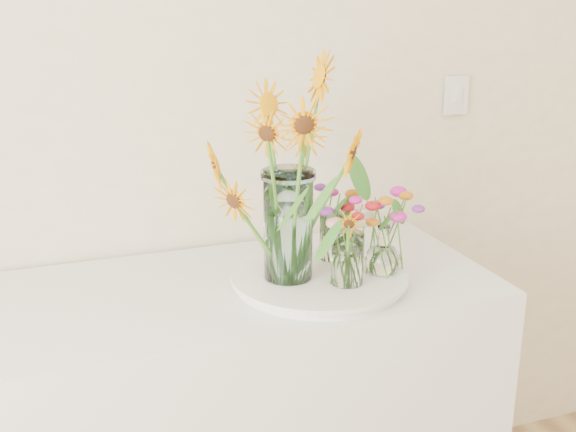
% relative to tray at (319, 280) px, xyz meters
% --- Properties ---
extents(tray, '(0.43, 0.43, 0.02)m').
position_rel_tray_xyz_m(tray, '(0.00, 0.00, 0.00)').
color(tray, white).
rests_on(tray, counter).
extents(mason_jar, '(0.15, 0.15, 0.28)m').
position_rel_tray_xyz_m(mason_jar, '(-0.08, 0.00, 0.15)').
color(mason_jar, '#A5CBCE').
rests_on(mason_jar, tray).
extents(sunflower_bouquet, '(1.00, 1.00, 0.55)m').
position_rel_tray_xyz_m(sunflower_bouquet, '(-0.08, 0.00, 0.29)').
color(sunflower_bouquet, orange).
rests_on(sunflower_bouquet, tray).
extents(small_vase_a, '(0.10, 0.10, 0.14)m').
position_rel_tray_xyz_m(small_vase_a, '(0.04, -0.08, 0.08)').
color(small_vase_a, white).
rests_on(small_vase_a, tray).
extents(wildflower_posy_a, '(0.17, 0.17, 0.23)m').
position_rel_tray_xyz_m(wildflower_posy_a, '(0.04, -0.08, 0.13)').
color(wildflower_posy_a, orange).
rests_on(wildflower_posy_a, tray).
extents(small_vase_b, '(0.12, 0.12, 0.13)m').
position_rel_tray_xyz_m(small_vase_b, '(0.15, -0.05, 0.08)').
color(small_vase_b, white).
rests_on(small_vase_b, tray).
extents(wildflower_posy_b, '(0.22, 0.22, 0.22)m').
position_rel_tray_xyz_m(wildflower_posy_b, '(0.15, -0.05, 0.12)').
color(wildflower_posy_b, orange).
rests_on(wildflower_posy_b, tray).
extents(small_vase_c, '(0.10, 0.10, 0.13)m').
position_rel_tray_xyz_m(small_vase_c, '(0.08, 0.09, 0.08)').
color(small_vase_c, white).
rests_on(small_vase_c, tray).
extents(wildflower_posy_c, '(0.19, 0.19, 0.22)m').
position_rel_tray_xyz_m(wildflower_posy_c, '(0.08, 0.09, 0.12)').
color(wildflower_posy_c, orange).
rests_on(wildflower_posy_c, tray).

